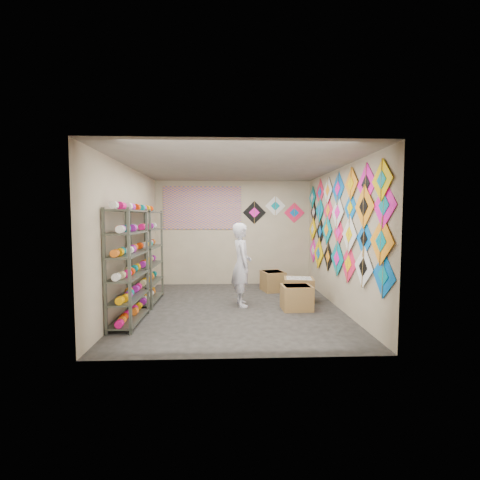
{
  "coord_description": "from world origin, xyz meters",
  "views": [
    {
      "loc": [
        -0.15,
        -6.12,
        1.75
      ],
      "look_at": [
        0.1,
        0.3,
        1.3
      ],
      "focal_mm": 24.0,
      "sensor_mm": 36.0,
      "label": 1
    }
  ],
  "objects_px": {
    "shelf_rack_front": "(128,266)",
    "shelf_rack_back": "(148,257)",
    "carton_b": "(299,290)",
    "shopkeeper": "(242,264)",
    "carton_a": "(297,297)",
    "carton_c": "(273,281)"
  },
  "relations": [
    {
      "from": "shelf_rack_front",
      "to": "carton_c",
      "type": "height_order",
      "value": "shelf_rack_front"
    },
    {
      "from": "shopkeeper",
      "to": "carton_c",
      "type": "bearing_deg",
      "value": -41.84
    },
    {
      "from": "carton_a",
      "to": "carton_c",
      "type": "bearing_deg",
      "value": 96.52
    },
    {
      "from": "carton_c",
      "to": "shelf_rack_back",
      "type": "bearing_deg",
      "value": -173.7
    },
    {
      "from": "carton_b",
      "to": "carton_c",
      "type": "distance_m",
      "value": 1.06
    },
    {
      "from": "shelf_rack_back",
      "to": "carton_a",
      "type": "distance_m",
      "value": 3.09
    },
    {
      "from": "carton_c",
      "to": "shelf_rack_front",
      "type": "bearing_deg",
      "value": -153.4
    },
    {
      "from": "carton_a",
      "to": "shelf_rack_back",
      "type": "bearing_deg",
      "value": 166.54
    },
    {
      "from": "shelf_rack_front",
      "to": "shelf_rack_back",
      "type": "xyz_separation_m",
      "value": [
        0.0,
        1.3,
        0.0
      ]
    },
    {
      "from": "shelf_rack_back",
      "to": "carton_a",
      "type": "bearing_deg",
      "value": -11.69
    },
    {
      "from": "shopkeeper",
      "to": "shelf_rack_back",
      "type": "bearing_deg",
      "value": 72.75
    },
    {
      "from": "shelf_rack_front",
      "to": "carton_c",
      "type": "relative_size",
      "value": 3.54
    },
    {
      "from": "shelf_rack_back",
      "to": "carton_a",
      "type": "xyz_separation_m",
      "value": [
        2.94,
        -0.61,
        -0.72
      ]
    },
    {
      "from": "shelf_rack_front",
      "to": "carton_a",
      "type": "distance_m",
      "value": 3.1
    },
    {
      "from": "shopkeeper",
      "to": "carton_c",
      "type": "height_order",
      "value": "shopkeeper"
    },
    {
      "from": "carton_b",
      "to": "shopkeeper",
      "type": "bearing_deg",
      "value": -158.94
    },
    {
      "from": "shelf_rack_back",
      "to": "carton_c",
      "type": "relative_size",
      "value": 3.54
    },
    {
      "from": "shelf_rack_front",
      "to": "shopkeeper",
      "type": "relative_size",
      "value": 1.15
    },
    {
      "from": "shelf_rack_back",
      "to": "shopkeeper",
      "type": "relative_size",
      "value": 1.15
    },
    {
      "from": "carton_b",
      "to": "carton_c",
      "type": "relative_size",
      "value": 1.12
    },
    {
      "from": "shelf_rack_back",
      "to": "carton_c",
      "type": "bearing_deg",
      "value": 19.54
    },
    {
      "from": "carton_a",
      "to": "carton_c",
      "type": "relative_size",
      "value": 1.03
    }
  ]
}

